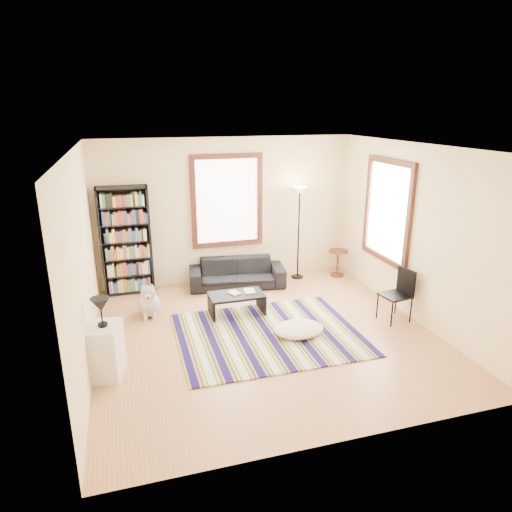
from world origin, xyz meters
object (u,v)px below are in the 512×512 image
object	(u,v)px
sofa	(237,273)
coffee_table	(237,304)
side_table	(338,263)
bookshelf	(126,241)
folding_chair	(395,296)
floor_cushion	(299,329)
dog	(149,299)
white_cabinet	(106,351)
floor_lamp	(299,234)

from	to	relation	value
sofa	coffee_table	world-z (taller)	sofa
side_table	bookshelf	bearing A→B (deg)	175.93
bookshelf	folding_chair	xyz separation A→B (m)	(4.08, -2.45, -0.57)
floor_cushion	side_table	distance (m)	2.81
coffee_table	folding_chair	world-z (taller)	folding_chair
bookshelf	floor_cushion	bearing A→B (deg)	-46.07
bookshelf	floor_cushion	xyz separation A→B (m)	(2.41, -2.50, -0.90)
folding_chair	dog	bearing A→B (deg)	153.84
white_cabinet	floor_cushion	bearing A→B (deg)	19.62
bookshelf	floor_lamp	bearing A→B (deg)	-2.95
coffee_table	folding_chair	distance (m)	2.59
dog	folding_chair	bearing A→B (deg)	-15.59
sofa	bookshelf	xyz separation A→B (m)	(-2.01, 0.27, 0.73)
dog	bookshelf	bearing A→B (deg)	106.98
dog	side_table	bearing A→B (deg)	15.85
floor_cushion	dog	bearing A→B (deg)	147.64
side_table	white_cabinet	distance (m)	5.16
sofa	coffee_table	size ratio (longest dim) A/B	2.02
coffee_table	floor_lamp	xyz separation A→B (m)	(1.62, 1.34, 0.75)
coffee_table	white_cabinet	size ratio (longest dim) A/B	1.29
floor_lamp	side_table	xyz separation A→B (m)	(0.83, -0.12, -0.66)
sofa	dog	world-z (taller)	dog
floor_cushion	side_table	bearing A→B (deg)	52.02
side_table	folding_chair	bearing A→B (deg)	-91.33
floor_cushion	folding_chair	bearing A→B (deg)	1.66
bookshelf	floor_lamp	distance (m)	3.31
coffee_table	floor_lamp	world-z (taller)	floor_lamp
side_table	dog	distance (m)	3.95
sofa	white_cabinet	distance (m)	3.49
white_cabinet	coffee_table	bearing A→B (deg)	45.67
floor_lamp	side_table	size ratio (longest dim) A/B	3.44
sofa	bookshelf	world-z (taller)	bookshelf
sofa	folding_chair	size ratio (longest dim) A/B	2.12
dog	floor_lamp	bearing A→B (deg)	21.30
coffee_table	floor_lamp	size ratio (longest dim) A/B	0.48
white_cabinet	bookshelf	bearing A→B (deg)	95.62
bookshelf	folding_chair	size ratio (longest dim) A/B	2.33
coffee_table	white_cabinet	xyz separation A→B (m)	(-2.05, -1.32, 0.17)
floor_lamp	folding_chair	size ratio (longest dim) A/B	2.16
folding_chair	coffee_table	bearing A→B (deg)	151.17
bookshelf	white_cabinet	distance (m)	2.92
floor_cushion	white_cabinet	bearing A→B (deg)	-173.40
white_cabinet	dog	bearing A→B (deg)	81.83
floor_lamp	sofa	bearing A→B (deg)	-175.58
floor_cushion	side_table	world-z (taller)	side_table
bookshelf	floor_cushion	distance (m)	3.59
floor_cushion	dog	world-z (taller)	dog
coffee_table	bookshelf	bearing A→B (deg)	138.23
sofa	white_cabinet	size ratio (longest dim) A/B	2.60
bookshelf	side_table	bearing A→B (deg)	-4.07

